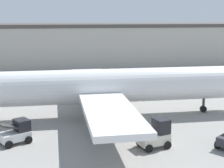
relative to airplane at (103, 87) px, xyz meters
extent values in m
plane|color=gray|center=(0.98, 0.00, -3.22)|extent=(400.00, 400.00, 0.00)
cube|color=#ADA89E|center=(9.40, 39.25, 0.76)|extent=(96.10, 13.19, 7.97)
cube|color=#47423D|center=(9.40, 39.25, 5.10)|extent=(96.10, 13.45, 0.70)
cylinder|color=silver|center=(0.98, 0.00, 0.07)|extent=(28.16, 3.62, 3.49)
cube|color=silver|center=(-0.40, 7.77, -0.54)|extent=(4.25, 12.05, 0.50)
cube|color=silver|center=(-0.47, -7.76, -0.54)|extent=(4.25, 12.05, 0.50)
cylinder|color=#B7B7BC|center=(-0.40, 5.96, -2.04)|extent=(2.81, 2.22, 2.21)
cylinder|color=#B7B7BC|center=(-0.46, -5.96, -2.04)|extent=(2.81, 2.22, 2.21)
cylinder|color=#38383D|center=(11.11, -0.05, -2.45)|extent=(0.28, 0.28, 1.54)
cylinder|color=black|center=(11.11, -0.05, -2.87)|extent=(0.70, 0.35, 0.70)
cylinder|color=#38383D|center=(-0.44, -2.27, -2.45)|extent=(0.28, 0.28, 1.54)
cylinder|color=black|center=(-0.44, -2.27, -2.77)|extent=(0.90, 0.35, 0.90)
cylinder|color=#38383D|center=(-0.42, 2.27, -2.45)|extent=(0.28, 0.28, 1.54)
cylinder|color=black|center=(-0.42, 2.27, -2.77)|extent=(0.90, 0.35, 0.90)
cube|color=beige|center=(2.83, -9.01, -2.50)|extent=(2.73, 2.02, 0.82)
cube|color=black|center=(3.49, -8.84, -1.51)|extent=(1.37, 1.52, 1.17)
cylinder|color=black|center=(3.84, -9.48, -2.91)|extent=(0.67, 0.43, 0.62)
cylinder|color=black|center=(3.46, -8.10, -2.91)|extent=(0.67, 0.43, 0.62)
cylinder|color=black|center=(2.19, -9.93, -2.91)|extent=(0.67, 0.43, 0.62)
cylinder|color=black|center=(1.81, -8.54, -2.91)|extent=(0.67, 0.43, 0.62)
cube|color=silver|center=(-8.24, -6.28, -2.57)|extent=(2.83, 2.49, 0.67)
cube|color=black|center=(-7.65, -5.94, -1.76)|extent=(1.59, 1.69, 0.95)
cube|color=#333333|center=(-8.62, -6.49, -1.64)|extent=(1.83, 1.65, 0.61)
cylinder|color=black|center=(-7.14, -6.51, -2.90)|extent=(0.69, 0.56, 0.63)
cylinder|color=black|center=(-7.88, -5.21, -2.90)|extent=(0.69, 0.56, 0.63)
cylinder|color=black|center=(-8.60, -7.34, -2.90)|extent=(0.69, 0.56, 0.63)
cylinder|color=black|center=(-9.34, -6.05, -2.90)|extent=(0.69, 0.56, 0.63)
cylinder|color=black|center=(7.79, -10.12, -2.89)|extent=(0.70, 0.61, 0.66)
camera|label=1|loc=(-4.80, -34.11, 7.20)|focal=55.00mm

